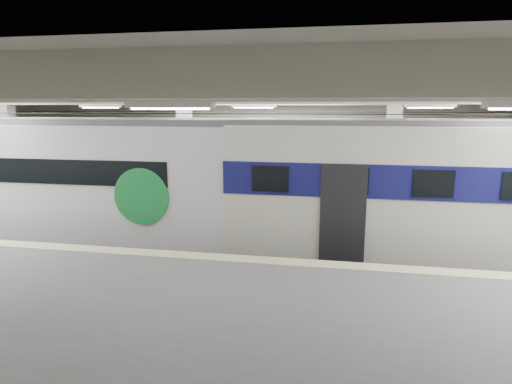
# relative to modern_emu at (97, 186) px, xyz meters

# --- Properties ---
(station_hall) EXTENTS (36.00, 24.00, 5.75)m
(station_hall) POSITION_rel_modern_emu_xyz_m (5.17, -1.74, 1.01)
(station_hall) COLOR black
(station_hall) RESTS_ON ground
(modern_emu) EXTENTS (14.10, 2.91, 4.53)m
(modern_emu) POSITION_rel_modern_emu_xyz_m (0.00, 0.00, 0.00)
(modern_emu) COLOR silver
(modern_emu) RESTS_ON ground
(older_rer) EXTENTS (13.86, 3.06, 4.55)m
(older_rer) POSITION_rel_modern_emu_xyz_m (11.76, 0.00, 0.16)
(older_rer) COLOR beige
(older_rer) RESTS_ON ground
(far_train) EXTENTS (13.15, 3.08, 4.21)m
(far_train) POSITION_rel_modern_emu_xyz_m (-2.83, 5.50, -0.05)
(far_train) COLOR silver
(far_train) RESTS_ON ground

